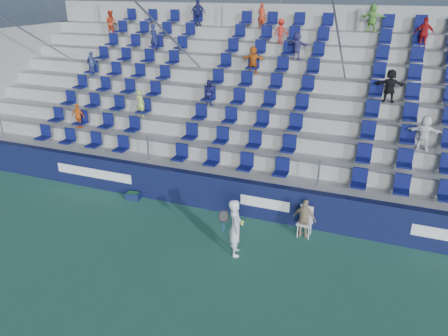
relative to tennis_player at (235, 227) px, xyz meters
name	(u,v)px	position (x,y,z in m)	size (l,w,h in m)	color
ground	(180,261)	(-1.28, -0.91, -0.84)	(70.00, 70.00, 0.00)	#2E6C53
sponsor_wall	(222,194)	(-1.28, 2.24, -0.24)	(24.00, 0.32, 1.20)	#0F153A
grandstand	(267,111)	(-1.28, 7.33, 1.30)	(24.00, 8.17, 6.63)	gray
tennis_player	(235,227)	(0.00, 0.00, 0.00)	(0.71, 0.72, 1.67)	silver
line_judge_chair	(306,219)	(1.60, 1.74, -0.31)	(0.46, 0.47, 0.93)	white
line_judge	(305,219)	(1.60, 1.59, -0.23)	(0.71, 0.30, 1.22)	tan
ball_bin	(133,196)	(-4.49, 1.84, -0.70)	(0.52, 0.38, 0.27)	#111A3E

